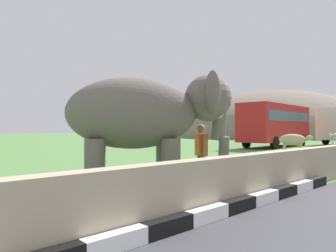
% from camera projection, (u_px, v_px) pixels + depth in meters
% --- Properties ---
extents(barrier_parapet, '(28.00, 0.36, 1.00)m').
position_uv_depth(barrier_parapet, '(159.00, 196.00, 4.80)').
color(barrier_parapet, tan).
rests_on(barrier_parapet, ground_plane).
extents(elephant, '(3.95, 3.57, 2.87)m').
position_uv_depth(elephant, '(148.00, 115.00, 7.48)').
color(elephant, '#675F58').
rests_on(elephant, ground_plane).
extents(person_handler, '(0.41, 0.59, 1.66)m').
position_uv_depth(person_handler, '(201.00, 152.00, 8.30)').
color(person_handler, navy).
rests_on(person_handler, ground_plane).
extents(bus_red, '(9.28, 3.20, 3.50)m').
position_uv_depth(bus_red, '(276.00, 122.00, 26.24)').
color(bus_red, '#B21E1E').
rests_on(bus_red, ground_plane).
extents(cow_near, '(1.41, 1.80, 1.23)m').
position_uv_depth(cow_near, '(293.00, 140.00, 18.37)').
color(cow_near, tan).
rests_on(cow_near, ground_plane).
extents(hill_east, '(41.26, 33.01, 17.47)m').
position_uv_depth(hill_east, '(278.00, 137.00, 59.48)').
color(hill_east, '#71695A').
rests_on(hill_east, ground_plane).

